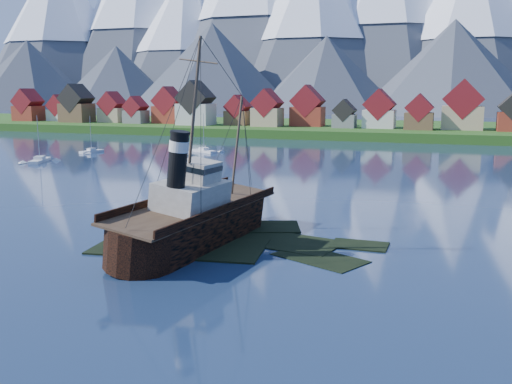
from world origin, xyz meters
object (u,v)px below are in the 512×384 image
(sailboat_c, at_px, (204,151))
(sailboat_a, at_px, (40,161))
(tugboat_wreck, at_px, (199,215))
(sailboat_b, at_px, (92,152))

(sailboat_c, bearing_deg, sailboat_a, 167.34)
(tugboat_wreck, height_order, sailboat_b, tugboat_wreck)
(tugboat_wreck, xyz_separation_m, sailboat_c, (-37.27, 83.25, -2.66))
(tugboat_wreck, relative_size, sailboat_b, 2.87)
(sailboat_b, bearing_deg, sailboat_a, -73.99)
(sailboat_a, bearing_deg, sailboat_b, 70.43)
(tugboat_wreck, relative_size, sailboat_a, 2.59)
(sailboat_a, distance_m, sailboat_c, 41.82)
(tugboat_wreck, relative_size, sailboat_c, 2.69)
(tugboat_wreck, height_order, sailboat_c, tugboat_wreck)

